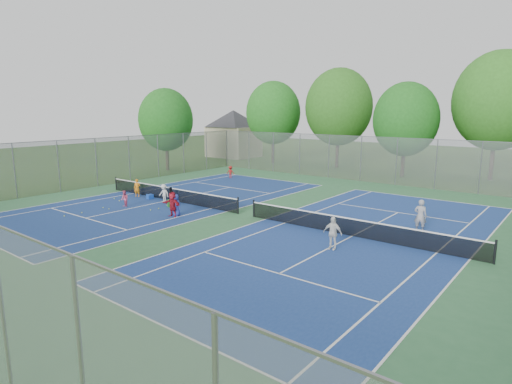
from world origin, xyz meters
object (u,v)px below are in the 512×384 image
net_right (353,228)px  ball_crate (150,197)px  net_left (169,194)px  instructor (420,216)px  ball_hopper (170,203)px

net_right → ball_crate: net_right is taller
net_left → instructor: bearing=10.1°
net_left → ball_hopper: (1.65, -1.37, -0.21)m
net_right → ball_crate: (-15.47, -0.54, -0.29)m
net_right → net_left: bearing=180.0°
net_left → ball_hopper: bearing=-39.7°
ball_crate → ball_hopper: ball_hopper is taller
net_left → ball_crate: bearing=-160.0°
net_right → instructor: 3.80m
ball_crate → instructor: 18.22m
ball_crate → instructor: size_ratio=0.22×
ball_crate → instructor: bearing=10.9°
net_left → ball_hopper: size_ratio=25.79×
ball_hopper → instructor: instructor is taller
net_left → net_right: bearing=0.0°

